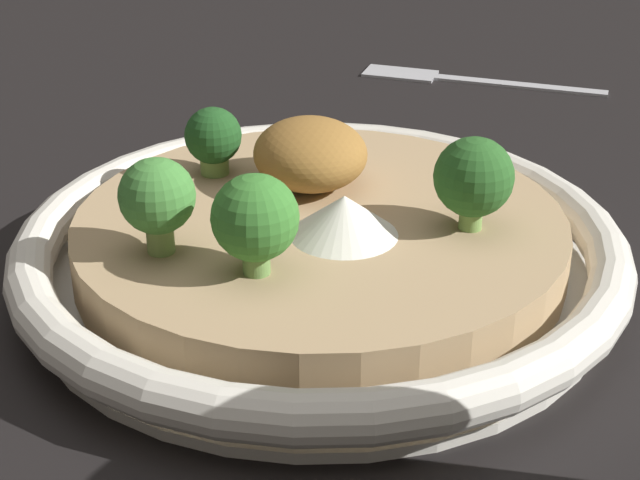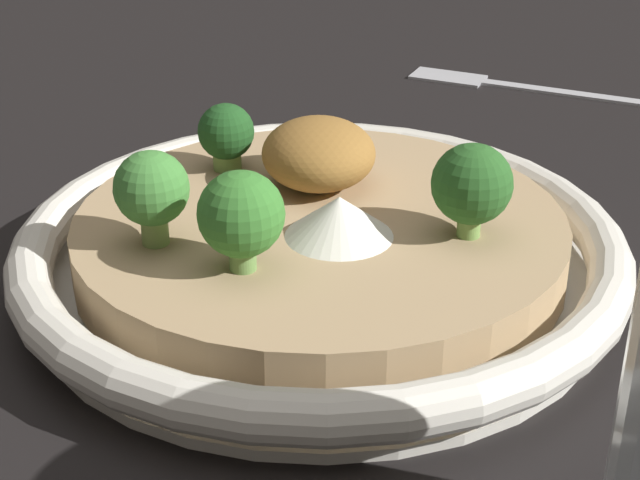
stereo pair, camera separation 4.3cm
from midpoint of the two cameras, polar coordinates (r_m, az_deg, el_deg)
The scene contains 9 objects.
ground_plane at distance 0.44m, azimuth -2.80°, elevation -2.53°, with size 6.00×6.00×0.00m, color black.
risotto_bowl at distance 0.43m, azimuth -2.85°, elevation -0.54°, with size 0.27×0.27×0.03m.
cheese_sprinkle at distance 0.40m, azimuth -1.62°, elevation 1.36°, with size 0.05×0.05×0.02m.
crispy_onion_garnish at distance 0.45m, azimuth -3.10°, elevation 5.00°, with size 0.06×0.05×0.03m.
broccoli_right at distance 0.47m, azimuth -8.89°, elevation 5.81°, with size 0.03×0.03×0.03m.
broccoli_back_left at distance 0.39m, azimuth -12.57°, elevation 2.30°, with size 0.03×0.03×0.04m.
broccoli_front_left at distance 0.41m, azimuth 5.96°, elevation 3.52°, with size 0.03×0.03×0.04m.
broccoli_left at distance 0.37m, azimuth -7.11°, elevation 1.13°, with size 0.03×0.03×0.04m.
fork_utensil at distance 0.71m, azimuth 6.17°, elevation 9.34°, with size 0.09×0.16×0.00m.
Camera 1 is at (-0.38, 0.05, 0.22)m, focal length 55.00 mm.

